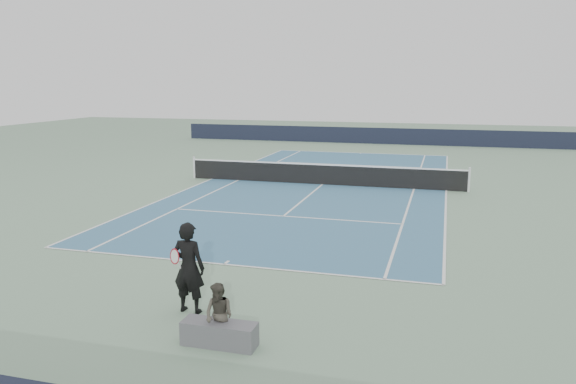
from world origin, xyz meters
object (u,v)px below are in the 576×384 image
(tennis_net, at_px, (323,174))
(tennis_ball, at_px, (187,318))
(spectator_bench, at_px, (219,324))
(tennis_player, at_px, (189,267))

(tennis_net, relative_size, tennis_ball, 172.75)
(spectator_bench, bearing_deg, tennis_net, 95.76)
(tennis_net, bearing_deg, tennis_player, -88.24)
(tennis_player, bearing_deg, tennis_ball, -72.40)
(tennis_player, height_order, spectator_bench, tennis_player)
(tennis_player, distance_m, tennis_ball, 1.01)
(tennis_player, relative_size, tennis_ball, 25.51)
(tennis_net, xyz_separation_m, tennis_ball, (0.58, -15.28, -0.47))
(tennis_net, relative_size, spectator_bench, 8.99)
(tennis_net, height_order, tennis_ball, tennis_net)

